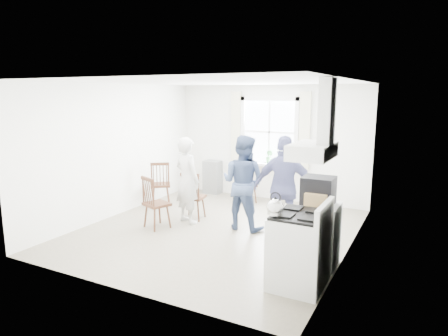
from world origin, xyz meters
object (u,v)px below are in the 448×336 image
windsor_chair_b (151,197)px  windsor_chair_c (160,179)px  gas_stove (300,249)px  person_mid (243,183)px  stereo_stack (318,190)px  windsor_chair_a (191,191)px  person_left (187,180)px  person_right (284,188)px  low_cabinet (319,235)px

windsor_chair_b → windsor_chair_c: size_ratio=0.99×
gas_stove → person_mid: person_mid is taller
stereo_stack → windsor_chair_a: bearing=161.1°
person_left → person_right: person_right is taller
stereo_stack → windsor_chair_b: (-3.01, 0.15, -0.50)m
stereo_stack → person_right: (-0.76, 0.81, -0.22)m
gas_stove → person_right: bearing=115.8°
windsor_chair_a → person_right: size_ratio=0.54×
low_cabinet → person_mid: size_ratio=0.53×
low_cabinet → windsor_chair_a: (-2.70, 0.93, 0.12)m
person_right → gas_stove: bearing=105.8°
windsor_chair_b → person_left: size_ratio=0.59×
person_right → low_cabinet: bearing=124.2°
windsor_chair_c → windsor_chair_a: bearing=-25.2°
windsor_chair_a → windsor_chair_c: size_ratio=0.96×
stereo_stack → gas_stove: bearing=-91.8°
gas_stove → windsor_chair_c: 4.33m
windsor_chair_a → person_right: (1.89, -0.10, 0.29)m
low_cabinet → windsor_chair_c: 4.09m
gas_stove → windsor_chair_c: gas_stove is taller
low_cabinet → windsor_chair_a: size_ratio=0.96×
stereo_stack → person_left: person_left is taller
person_left → person_right: size_ratio=0.94×
windsor_chair_c → person_right: 3.08m
gas_stove → low_cabinet: bearing=84.3°
gas_stove → person_right: person_right is taller
windsor_chair_a → windsor_chair_b: bearing=-115.7°
person_mid → windsor_chair_c: bearing=-9.3°
windsor_chair_c → person_left: 1.32m
stereo_stack → windsor_chair_c: 4.07m
low_cabinet → windsor_chair_a: windsor_chair_a is taller
stereo_stack → windsor_chair_c: bearing=159.2°
gas_stove → windsor_chair_b: bearing=163.7°
windsor_chair_c → person_left: size_ratio=0.60×
windsor_chair_b → person_mid: person_mid is taller
low_cabinet → windsor_chair_c: (-3.82, 1.46, 0.15)m
stereo_stack → windsor_chair_c: size_ratio=0.44×
stereo_stack → windsor_chair_a: 2.85m
low_cabinet → stereo_stack: bearing=149.5°
person_left → windsor_chair_c: bearing=-11.0°
gas_stove → windsor_chair_b: size_ratio=1.16×
gas_stove → windsor_chair_b: gas_stove is taller
low_cabinet → person_right: bearing=134.1°
low_cabinet → person_right: size_ratio=0.52×
gas_stove → windsor_chair_a: (-2.63, 1.63, 0.09)m
person_right → windsor_chair_b: bearing=6.4°
windsor_chair_c → low_cabinet: bearing=-20.9°
low_cabinet → windsor_chair_a: 2.86m
person_mid → windsor_chair_b: bearing=32.3°
gas_stove → windsor_chair_c: size_ratio=1.15×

